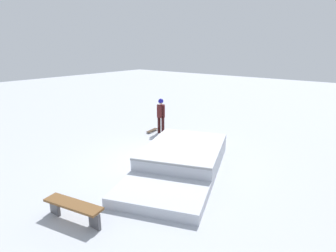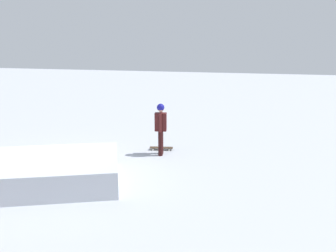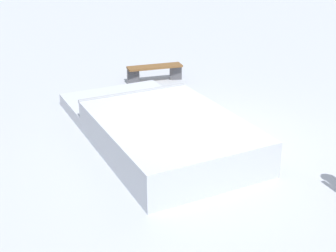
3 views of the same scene
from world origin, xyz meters
The scene contains 4 objects.
ground_plane centered at (0.00, 0.00, 0.00)m, with size 60.00×60.00×0.00m, color #B2B7C1.
skate_ramp centered at (0.16, 0.87, 0.32)m, with size 5.97×4.34×0.74m.
skater centered at (-2.62, -2.33, 1.01)m, with size 0.41×0.44×1.73m.
skateboard centered at (-2.52, -2.82, 0.08)m, with size 0.82×0.35×0.09m.
Camera 2 is at (-5.35, 9.00, 3.89)m, focal length 39.17 mm.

